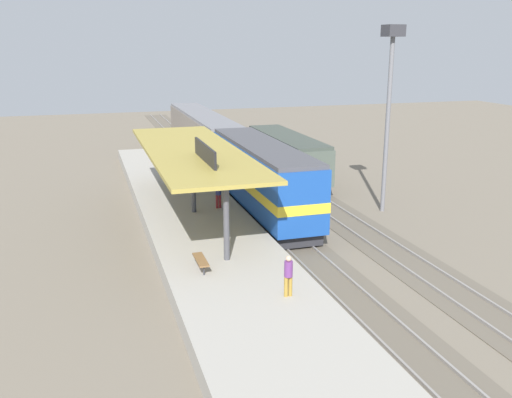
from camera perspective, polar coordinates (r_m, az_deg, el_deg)
name	(u,v)px	position (r m, az deg, el deg)	size (l,w,h in m)	color
ground_plane	(297,217)	(35.81, 4.18, -1.79)	(120.00, 120.00, 0.00)	#706656
track_near	(267,219)	(35.15, 1.14, -2.03)	(3.20, 110.00, 0.16)	#5F5649
track_far	(335,213)	(36.79, 7.97, -1.38)	(3.20, 110.00, 0.16)	#5F5649
platform	(194,219)	(33.94, -6.26, -2.03)	(6.00, 44.00, 0.90)	#9E998E
station_canopy	(193,152)	(32.85, -6.44, 4.73)	(5.20, 18.00, 4.70)	#47474C
platform_bench	(201,260)	(25.21, -5.62, -6.17)	(0.44, 1.70, 0.50)	#333338
locomotive	(262,178)	(35.51, 0.62, 2.13)	(2.93, 14.43, 4.44)	#28282D
passenger_carriage_single	(203,136)	(52.65, -5.36, 6.36)	(2.90, 20.00, 4.24)	#28282D
freight_car	(287,157)	(44.54, 3.12, 4.28)	(2.80, 12.00, 3.54)	#28282D
light_mast	(390,81)	(36.40, 13.43, 11.59)	(1.10, 1.10, 11.70)	slate
person_waiting	(288,274)	(22.40, 3.30, -7.57)	(0.34, 0.34, 1.71)	olive
person_walking	(218,193)	(34.23, -3.84, 0.63)	(0.34, 0.34, 1.71)	maroon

